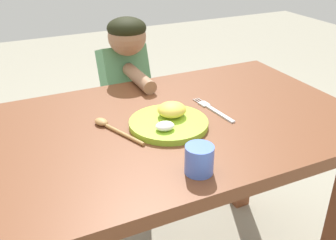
% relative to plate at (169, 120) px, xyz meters
% --- Properties ---
extents(dining_table, '(1.22, 0.76, 0.73)m').
position_rel_plate_xyz_m(dining_table, '(0.03, 0.02, -0.14)').
color(dining_table, brown).
rests_on(dining_table, ground_plane).
extents(plate, '(0.25, 0.25, 0.06)m').
position_rel_plate_xyz_m(plate, '(0.00, 0.00, 0.00)').
color(plate, '#94C42D').
rests_on(plate, dining_table).
extents(fork, '(0.04, 0.21, 0.01)m').
position_rel_plate_xyz_m(fork, '(0.18, 0.03, -0.01)').
color(fork, silver).
rests_on(fork, dining_table).
extents(spoon, '(0.10, 0.21, 0.02)m').
position_rel_plate_xyz_m(spoon, '(-0.18, 0.06, -0.01)').
color(spoon, '#B58248').
rests_on(spoon, dining_table).
extents(drinking_cup, '(0.07, 0.07, 0.08)m').
position_rel_plate_xyz_m(drinking_cup, '(-0.04, -0.26, 0.02)').
color(drinking_cup, '#5174E0').
rests_on(drinking_cup, dining_table).
extents(person, '(0.19, 0.40, 0.97)m').
position_rel_plate_xyz_m(person, '(0.04, 0.54, -0.23)').
color(person, '#3C3957').
rests_on(person, ground_plane).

